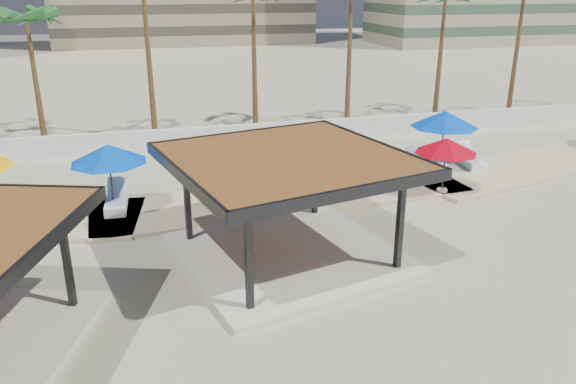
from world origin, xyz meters
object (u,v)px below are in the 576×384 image
(umbrella_c, at_px, (446,146))
(pavilion_central, at_px, (288,198))
(lounger_a, at_px, (117,202))
(lounger_b, at_px, (313,198))
(lounger_d, at_px, (470,160))
(lounger_c, at_px, (424,163))

(umbrella_c, bearing_deg, pavilion_central, -153.29)
(lounger_a, xyz_separation_m, lounger_b, (7.77, -1.56, -0.02))
(lounger_d, bearing_deg, lounger_a, 103.99)
(lounger_b, bearing_deg, lounger_a, 107.75)
(umbrella_c, height_order, lounger_a, umbrella_c)
(lounger_b, distance_m, lounger_c, 7.52)
(pavilion_central, distance_m, lounger_a, 8.19)
(pavilion_central, distance_m, lounger_d, 13.40)
(lounger_a, bearing_deg, lounger_b, -99.14)
(lounger_c, bearing_deg, lounger_b, 90.91)
(umbrella_c, bearing_deg, lounger_a, 172.87)
(pavilion_central, distance_m, lounger_c, 11.73)
(lounger_c, bearing_deg, pavilion_central, 104.72)
(pavilion_central, relative_size, umbrella_c, 2.63)
(lounger_b, distance_m, lounger_d, 9.55)
(lounger_b, height_order, lounger_d, lounger_d)
(lounger_a, xyz_separation_m, lounger_c, (14.52, 1.75, -0.02))
(umbrella_c, bearing_deg, lounger_b, 178.61)
(pavilion_central, bearing_deg, lounger_a, 121.19)
(lounger_d, bearing_deg, lounger_c, 91.05)
(umbrella_c, distance_m, lounger_a, 13.79)
(lounger_d, bearing_deg, umbrella_c, 142.64)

